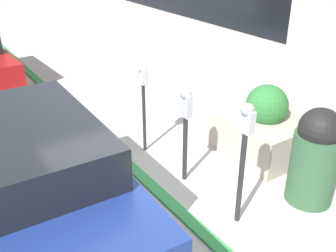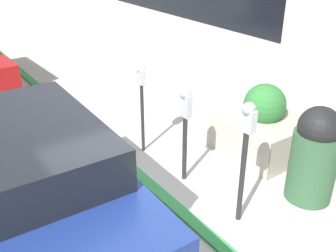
# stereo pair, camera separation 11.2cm
# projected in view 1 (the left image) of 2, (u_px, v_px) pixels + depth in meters

# --- Properties ---
(ground_plane) EXTENTS (40.00, 40.00, 0.00)m
(ground_plane) POSITION_uv_depth(u_px,v_px,m) (160.00, 188.00, 5.29)
(ground_plane) COLOR #ADAAA3
(curb_strip) EXTENTS (24.50, 0.16, 0.04)m
(curb_strip) POSITION_uv_depth(u_px,v_px,m) (155.00, 189.00, 5.24)
(curb_strip) COLOR #338C47
(curb_strip) RESTS_ON ground_plane
(parking_meter_nearest) EXTENTS (0.18, 0.16, 1.52)m
(parking_meter_nearest) POSITION_uv_depth(u_px,v_px,m) (245.00, 140.00, 4.23)
(parking_meter_nearest) COLOR #232326
(parking_meter_nearest) RESTS_ON ground_plane
(parking_meter_second) EXTENTS (0.17, 0.15, 1.34)m
(parking_meter_second) POSITION_uv_depth(u_px,v_px,m) (186.00, 117.00, 5.09)
(parking_meter_second) COLOR #232326
(parking_meter_second) RESTS_ON ground_plane
(parking_meter_middle) EXTENTS (0.14, 0.12, 1.39)m
(parking_meter_middle) POSITION_uv_depth(u_px,v_px,m) (143.00, 91.00, 5.78)
(parking_meter_middle) COLOR #232326
(parking_meter_middle) RESTS_ON ground_plane
(planter_box) EXTENTS (1.30, 1.11, 1.11)m
(planter_box) POSITION_uv_depth(u_px,v_px,m) (264.00, 129.00, 5.99)
(planter_box) COLOR #A39989
(planter_box) RESTS_ON ground_plane
(parked_car_middle) EXTENTS (3.97, 1.82, 1.45)m
(parked_car_middle) POSITION_uv_depth(u_px,v_px,m) (20.00, 177.00, 4.13)
(parked_car_middle) COLOR navy
(parked_car_middle) RESTS_ON ground_plane
(trash_bin) EXTENTS (0.58, 0.58, 1.27)m
(trash_bin) POSITION_uv_depth(u_px,v_px,m) (315.00, 156.00, 4.80)
(trash_bin) COLOR #2D5133
(trash_bin) RESTS_ON ground_plane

